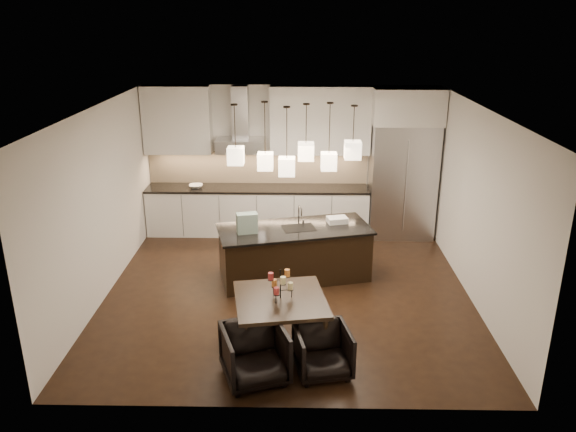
{
  "coord_description": "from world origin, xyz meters",
  "views": [
    {
      "loc": [
        0.15,
        -7.77,
        4.03
      ],
      "look_at": [
        0.0,
        0.2,
        1.15
      ],
      "focal_mm": 35.0,
      "sensor_mm": 36.0,
      "label": 1
    }
  ],
  "objects_px": {
    "refrigerator": "(402,181)",
    "island_body": "(294,254)",
    "dining_table": "(281,321)",
    "armchair_left": "(255,354)",
    "armchair_right": "(323,351)"
  },
  "relations": [
    {
      "from": "island_body",
      "to": "armchair_left",
      "type": "xyz_separation_m",
      "value": [
        -0.43,
        -2.71,
        -0.08
      ]
    },
    {
      "from": "dining_table",
      "to": "armchair_right",
      "type": "height_order",
      "value": "dining_table"
    },
    {
      "from": "refrigerator",
      "to": "armchair_right",
      "type": "height_order",
      "value": "refrigerator"
    },
    {
      "from": "island_body",
      "to": "refrigerator",
      "type": "bearing_deg",
      "value": 29.51
    },
    {
      "from": "dining_table",
      "to": "armchair_right",
      "type": "bearing_deg",
      "value": -58.43
    },
    {
      "from": "refrigerator",
      "to": "armchair_left",
      "type": "height_order",
      "value": "refrigerator"
    },
    {
      "from": "dining_table",
      "to": "armchair_left",
      "type": "xyz_separation_m",
      "value": [
        -0.27,
        -0.73,
        -0.0
      ]
    },
    {
      "from": "armchair_left",
      "to": "armchair_right",
      "type": "relative_size",
      "value": 1.13
    },
    {
      "from": "refrigerator",
      "to": "island_body",
      "type": "relative_size",
      "value": 0.93
    },
    {
      "from": "island_body",
      "to": "dining_table",
      "type": "bearing_deg",
      "value": -108.7
    },
    {
      "from": "refrigerator",
      "to": "island_body",
      "type": "bearing_deg",
      "value": -136.4
    },
    {
      "from": "armchair_right",
      "to": "refrigerator",
      "type": "bearing_deg",
      "value": 58.03
    },
    {
      "from": "refrigerator",
      "to": "armchair_left",
      "type": "relative_size",
      "value": 2.95
    },
    {
      "from": "refrigerator",
      "to": "armchair_right",
      "type": "distance_m",
      "value": 4.84
    },
    {
      "from": "island_body",
      "to": "armchair_left",
      "type": "height_order",
      "value": "island_body"
    }
  ]
}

